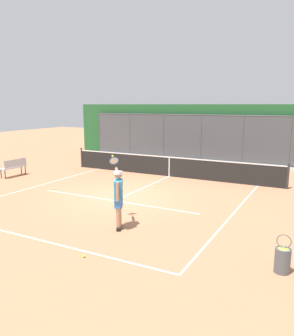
% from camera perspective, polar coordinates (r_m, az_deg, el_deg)
% --- Properties ---
extents(ground_plane, '(60.00, 60.00, 0.00)m').
position_cam_1_polar(ground_plane, '(12.74, -3.95, -4.86)').
color(ground_plane, '#B27551').
extents(court_line_markings, '(8.32, 8.70, 0.01)m').
position_cam_1_polar(court_line_markings, '(11.95, -6.44, -5.94)').
color(court_line_markings, white).
rests_on(court_line_markings, ground).
extents(fence_backdrop, '(17.69, 1.37, 3.43)m').
position_cam_1_polar(fence_backdrop, '(20.85, 9.68, 5.81)').
color(fence_backdrop, '#474C51').
rests_on(fence_backdrop, ground).
extents(tennis_net, '(10.69, 0.09, 1.07)m').
position_cam_1_polar(tennis_net, '(16.22, 3.78, 0.30)').
color(tennis_net, '#2D2D2D').
rests_on(tennis_net, ground).
extents(tennis_player, '(0.93, 1.12, 1.93)m').
position_cam_1_polar(tennis_player, '(9.33, -4.86, -4.61)').
color(tennis_player, black).
rests_on(tennis_player, ground).
extents(tennis_ball_mid_court, '(0.07, 0.07, 0.07)m').
position_cam_1_polar(tennis_ball_mid_court, '(8.01, -10.64, -14.43)').
color(tennis_ball_mid_court, '#CCDB33').
rests_on(tennis_ball_mid_court, ground).
extents(tennis_ball_by_sideline, '(0.07, 0.07, 0.07)m').
position_cam_1_polar(tennis_ball_by_sideline, '(14.12, 1.48, -3.16)').
color(tennis_ball_by_sideline, '#CCDB33').
rests_on(tennis_ball_by_sideline, ground).
extents(tennis_ball_near_net, '(0.07, 0.07, 0.07)m').
position_cam_1_polar(tennis_ball_near_net, '(14.25, -15.60, -3.43)').
color(tennis_ball_near_net, '#CCDB33').
rests_on(tennis_ball_near_net, ground).
extents(courtside_bench, '(0.40, 1.30, 0.84)m').
position_cam_1_polar(courtside_bench, '(17.38, -21.55, 0.32)').
color(courtside_bench, '#B7B7BC').
rests_on(courtside_bench, ground).
extents(ball_basket, '(0.32, 0.32, 0.83)m').
position_cam_1_polar(ball_basket, '(7.67, 21.94, -14.05)').
color(ball_basket, '#4C5156').
rests_on(ball_basket, ground).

